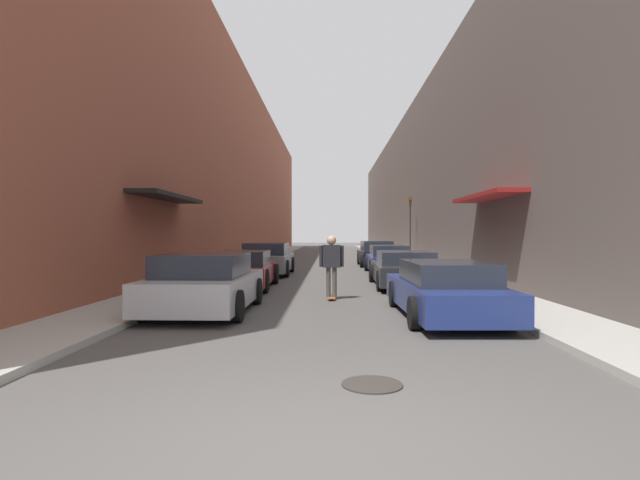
{
  "coord_description": "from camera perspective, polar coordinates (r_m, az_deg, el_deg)",
  "views": [
    {
      "loc": [
        0.15,
        -3.95,
        1.72
      ],
      "look_at": [
        -0.16,
        10.05,
        1.57
      ],
      "focal_mm": 28.0,
      "sensor_mm": 36.0,
      "label": 1
    }
  ],
  "objects": [
    {
      "name": "parked_car_right_1",
      "position": [
        16.73,
        9.58,
        -3.29
      ],
      "size": [
        2.05,
        4.78,
        1.17
      ],
      "color": "#232326",
      "rests_on": "ground"
    },
    {
      "name": "curb_strip_right",
      "position": [
        37.48,
        7.93,
        -1.9
      ],
      "size": [
        1.8,
        66.48,
        0.12
      ],
      "color": "#A3A099",
      "rests_on": "ground"
    },
    {
      "name": "parked_car_left_1",
      "position": [
        16.15,
        -8.7,
        -3.37
      ],
      "size": [
        1.88,
        4.45,
        1.2
      ],
      "color": "maroon",
      "rests_on": "ground"
    },
    {
      "name": "parked_car_right_3",
      "position": [
        27.34,
        6.45,
        -1.61
      ],
      "size": [
        1.92,
        4.21,
        1.37
      ],
      "color": "black",
      "rests_on": "ground"
    },
    {
      "name": "building_row_left",
      "position": [
        38.22,
        -10.23,
        7.51
      ],
      "size": [
        4.9,
        66.48,
        12.6
      ],
      "color": "brown",
      "rests_on": "ground"
    },
    {
      "name": "building_row_right",
      "position": [
        38.04,
        12.31,
        5.78
      ],
      "size": [
        4.9,
        66.48,
        10.27
      ],
      "color": "#564C47",
      "rests_on": "ground"
    },
    {
      "name": "ground",
      "position": [
        30.59,
        0.98,
        -2.58
      ],
      "size": [
        146.26,
        146.26,
        0.0
      ],
      "primitive_type": "plane",
      "color": "#4C4947"
    },
    {
      "name": "traffic_light",
      "position": [
        30.41,
        10.27,
        2.02
      ],
      "size": [
        0.16,
        0.22,
        3.82
      ],
      "color": "#2D2D2D",
      "rests_on": "curb_strip_right"
    },
    {
      "name": "manhole_cover",
      "position": [
        5.96,
        5.97,
        -16.09
      ],
      "size": [
        0.7,
        0.7,
        0.02
      ],
      "color": "#332D28",
      "rests_on": "ground"
    },
    {
      "name": "parked_car_right_2",
      "position": [
        22.18,
        7.77,
        -2.24
      ],
      "size": [
        1.85,
        4.69,
        1.25
      ],
      "color": "navy",
      "rests_on": "ground"
    },
    {
      "name": "parked_car_left_2",
      "position": [
        21.47,
        -6.06,
        -2.19
      ],
      "size": [
        2.08,
        4.58,
        1.36
      ],
      "color": "gray",
      "rests_on": "ground"
    },
    {
      "name": "curb_strip_left",
      "position": [
        37.52,
        -5.87,
        -1.9
      ],
      "size": [
        1.8,
        66.48,
        0.12
      ],
      "color": "#A3A099",
      "rests_on": "ground"
    },
    {
      "name": "skateboarder",
      "position": [
        13.2,
        1.32,
        -2.32
      ],
      "size": [
        0.65,
        0.78,
        1.69
      ],
      "color": "brown",
      "rests_on": "ground"
    },
    {
      "name": "parked_car_left_0",
      "position": [
        11.32,
        -13.01,
        -4.93
      ],
      "size": [
        2.09,
        4.17,
        1.3
      ],
      "color": "#B7B7BC",
      "rests_on": "ground"
    },
    {
      "name": "parked_car_right_0",
      "position": [
        10.72,
        14.06,
        -5.56
      ],
      "size": [
        1.91,
        4.72,
        1.17
      ],
      "color": "navy",
      "rests_on": "ground"
    }
  ]
}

